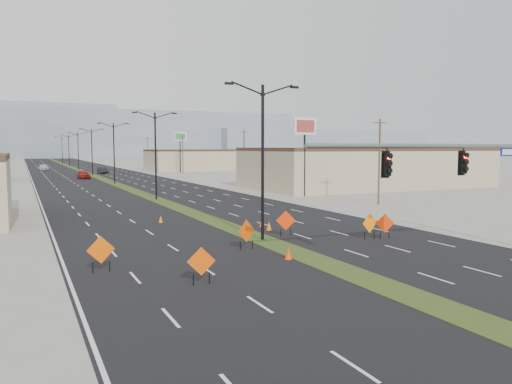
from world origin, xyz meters
name	(u,v)px	position (x,y,z in m)	size (l,w,h in m)	color
ground	(384,286)	(0.00, 0.00, 0.00)	(600.00, 600.00, 0.00)	gray
road_surface	(90,174)	(0.00, 100.00, 0.00)	(25.00, 400.00, 0.02)	black
median_strip	(90,174)	(0.00, 100.00, 0.00)	(2.00, 400.00, 0.04)	#2F4418
building_se_near	(367,169)	(34.00, 45.00, 2.75)	(36.00, 18.00, 5.50)	tan
building_se_far	(230,160)	(38.00, 110.00, 2.50)	(44.00, 16.00, 5.00)	tan
mesa_center	(116,134)	(40.00, 300.00, 14.00)	(220.00, 50.00, 28.00)	gray
mesa_east	(317,143)	(180.00, 290.00, 9.00)	(160.00, 50.00, 18.00)	gray
signal_mast	(488,171)	(8.56, 2.00, 4.79)	(16.30, 0.60, 8.00)	slate
streetlight_0	(263,157)	(0.00, 12.00, 5.42)	(5.15, 0.24, 10.02)	black
streetlight_1	(156,153)	(0.00, 40.00, 5.42)	(5.15, 0.24, 10.02)	black
streetlight_2	(114,151)	(0.00, 68.00, 5.42)	(5.15, 0.24, 10.02)	black
streetlight_3	(92,150)	(0.00, 96.00, 5.42)	(5.15, 0.24, 10.02)	black
streetlight_4	(78,150)	(0.00, 124.00, 5.42)	(5.15, 0.24, 10.02)	black
streetlight_5	(69,149)	(0.00, 152.00, 5.42)	(5.15, 0.24, 10.02)	black
streetlight_6	(62,149)	(0.00, 180.00, 5.42)	(5.15, 0.24, 10.02)	black
utility_pole_0	(379,160)	(20.00, 25.00, 4.67)	(1.60, 0.20, 9.00)	#4C3823
utility_pole_1	(244,155)	(20.00, 60.00, 4.67)	(1.60, 0.20, 9.00)	#4C3823
utility_pole_2	(183,153)	(20.00, 95.00, 4.67)	(1.60, 0.20, 9.00)	#4C3823
utility_pole_3	(148,152)	(20.00, 130.00, 4.67)	(1.60, 0.20, 9.00)	#4C3823
car_left	(84,174)	(-3.13, 84.29, 0.82)	(1.93, 4.80, 1.64)	maroon
car_mid	(103,170)	(3.02, 102.11, 0.74)	(1.56, 4.47, 1.47)	black
car_far	(43,167)	(-8.63, 125.88, 0.75)	(2.10, 5.17, 1.50)	silver
construction_sign_0	(101,251)	(-10.75, 7.72, 1.06)	(1.35, 0.17, 1.80)	#E45204
construction_sign_1	(201,263)	(-7.08, 3.64, 0.99)	(1.25, 0.26, 1.68)	#E94A04
construction_sign_2	(246,232)	(-2.19, 9.68, 1.06)	(1.25, 0.56, 1.79)	#D74204
construction_sign_3	(286,221)	(2.00, 12.51, 1.04)	(1.23, 0.57, 1.76)	#FF3205
construction_sign_4	(370,224)	(6.44, 9.19, 1.04)	(1.30, 0.30, 1.76)	orange
construction_sign_5	(385,224)	(7.51, 8.97, 0.99)	(1.18, 0.50, 1.68)	#EA3404
cone_0	(288,253)	(-1.21, 6.35, 0.34)	(0.41, 0.41, 0.68)	#F04205
cone_1	(262,223)	(2.28, 16.81, 0.33)	(0.39, 0.39, 0.66)	#FF4D05
cone_2	(269,226)	(2.06, 15.14, 0.33)	(0.39, 0.39, 0.65)	orange
cone_3	(161,219)	(-4.07, 22.32, 0.28)	(0.34, 0.34, 0.57)	#FF6705
pole_sign_east_near	(305,132)	(17.51, 36.07, 7.90)	(3.16, 0.48, 9.67)	black
pole_sign_east_far	(180,139)	(21.09, 100.56, 7.96)	(3.19, 0.59, 9.73)	black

